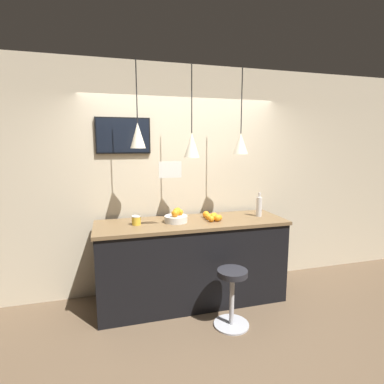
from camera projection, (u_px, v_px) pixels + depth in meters
name	position (u px, v px, depth m)	size (l,w,h in m)	color
ground_plane	(212.00, 337.00, 2.99)	(14.00, 14.00, 0.00)	brown
back_wall	(182.00, 180.00, 3.93)	(8.00, 0.06, 2.90)	beige
service_counter	(192.00, 261.00, 3.64)	(2.26, 0.71, 1.01)	black
bar_stool	(232.00, 290.00, 3.14)	(0.38, 0.38, 0.62)	#B7B7BC
fruit_bowl	(176.00, 217.00, 3.51)	(0.27, 0.27, 0.16)	beige
orange_pile	(212.00, 217.00, 3.61)	(0.19, 0.29, 0.09)	orange
juice_bottle	(259.00, 206.00, 3.78)	(0.07, 0.07, 0.31)	silver
spread_jar	(136.00, 220.00, 3.38)	(0.10, 0.10, 0.11)	gold
pendant_lamp_left	(138.00, 135.00, 3.25)	(0.17, 0.17, 0.93)	black
pendant_lamp_middle	(192.00, 145.00, 3.43)	(0.18, 0.18, 1.04)	black
pendant_lamp_right	(241.00, 143.00, 3.59)	(0.18, 0.18, 1.00)	black
mounted_tv	(123.00, 136.00, 3.60)	(0.65, 0.04, 0.43)	black
hanging_menu_board	(170.00, 170.00, 3.11)	(0.24, 0.01, 0.17)	white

